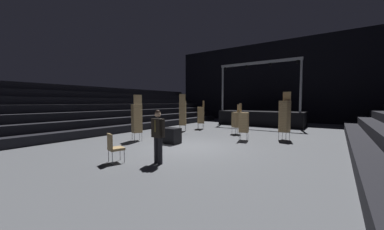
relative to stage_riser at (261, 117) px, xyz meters
name	(u,v)px	position (x,y,z in m)	size (l,w,h in m)	color
ground_plane	(189,148)	(0.00, -10.65, -0.72)	(22.00, 30.00, 0.10)	#515459
arena_end_wall	(275,82)	(0.00, 4.35, 3.33)	(22.00, 0.30, 8.00)	black
bleacher_bank_left	(98,107)	(-8.38, -9.65, 0.91)	(5.25, 24.00, 3.15)	black
stage_riser	(261,117)	(0.00, 0.00, 0.00)	(6.69, 2.71, 5.16)	black
man_with_tie	(158,133)	(0.70, -13.29, 0.29)	(0.57, 0.28, 1.70)	black
chair_stack_front_left	(285,116)	(3.10, -6.47, 0.57)	(0.54, 0.54, 2.48)	#B2B5BA
chair_stack_front_right	(137,118)	(-3.02, -10.91, 0.48)	(0.58, 0.58, 2.31)	#B2B5BA
chair_stack_mid_left	(183,113)	(-3.19, -6.82, 0.57)	(0.60, 0.60, 2.48)	#B2B5BA
chair_stack_mid_right	(244,122)	(1.39, -7.73, 0.27)	(0.51, 0.51, 1.88)	#B2B5BA
chair_stack_mid_centre	(201,115)	(-2.88, -5.03, 0.36)	(0.62, 0.62, 2.05)	#B2B5BA
chair_stack_rear_left	(237,119)	(0.26, -5.95, 0.23)	(0.61, 0.61, 1.79)	#B2B5BA
equipment_road_case	(170,136)	(-1.16, -10.49, -0.31)	(0.90, 0.60, 0.72)	black
loose_chair_near_man	(114,146)	(-0.53, -14.02, -0.14)	(0.55, 0.55, 0.95)	#B2B5BA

